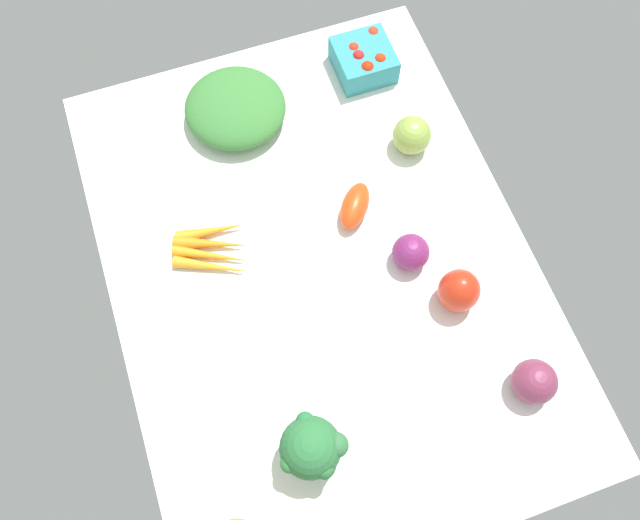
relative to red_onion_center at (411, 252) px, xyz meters
The scene contains 10 objects.
tablecloth 16.96cm from the red_onion_center, 105.97° to the right, with size 104.00×76.00×2.00cm, color white.
red_onion_center is the anchor object (origin of this frame).
red_onion_near_basket 30.35cm from the red_onion_center, 19.99° to the left, with size 7.60×7.60×7.60cm, color #762E49.
carrot_bunch 36.47cm from the red_onion_center, 112.10° to the right, with size 13.23×15.15×2.69cm.
broccoli_head 38.91cm from the red_onion_center, 46.33° to the right, with size 10.69×11.04×12.16cm.
leafy_greens_clump 45.58cm from the red_onion_center, 152.47° to the right, with size 19.65×20.15×6.78cm, color #377734.
bell_pepper_red 11.06cm from the red_onion_center, 26.08° to the left, with size 7.33×7.33×9.01cm, color red.
berry_basket 43.88cm from the red_onion_center, behind, with size 11.47×11.47×6.78cm.
heirloom_tomato_green 24.60cm from the red_onion_center, 157.34° to the left, with size 7.57×7.57×7.57cm, color #86A443.
roma_tomato 13.97cm from the red_onion_center, 154.42° to the right, with size 9.87×4.90×4.90cm, color #E74315.
Camera 1 is at (42.51, -14.82, 112.92)cm, focal length 36.48 mm.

